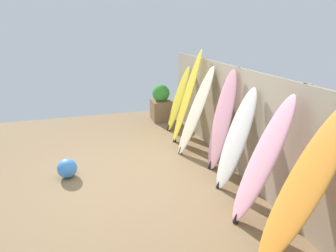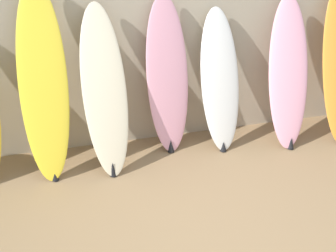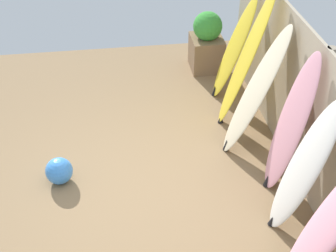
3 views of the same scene
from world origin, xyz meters
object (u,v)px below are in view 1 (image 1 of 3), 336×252
Objects in this scene: surfboard_yellow_1 at (187,98)px; surfboard_orange_6 at (301,190)px; surfboard_pink_3 at (221,123)px; surfboard_pink_5 at (261,163)px; planter_box at (161,103)px; surfboard_white_4 at (235,141)px; beach_ball at (67,168)px; surfboard_yellow_0 at (178,100)px; surfboard_cream_2 at (195,112)px.

surfboard_orange_6 is at bearing -0.57° from surfboard_yellow_1.
surfboard_yellow_1 is 1.12× the size of surfboard_orange_6.
surfboard_pink_3 is (1.34, 0.14, -0.12)m from surfboard_yellow_1.
surfboard_pink_5 is at bearing 179.13° from surfboard_orange_6.
surfboard_white_4 is at bearing 3.80° from planter_box.
surfboard_orange_6 reaches higher than planter_box.
surfboard_orange_6 reaches higher than beach_ball.
surfboard_yellow_0 is 0.95m from planter_box.
surfboard_cream_2 is 1.02× the size of surfboard_pink_5.
surfboard_cream_2 reaches higher than surfboard_yellow_0.
surfboard_pink_5 is (1.39, -0.17, -0.03)m from surfboard_pink_3.
beach_ball is (2.49, -2.31, -0.30)m from planter_box.
surfboard_white_4 is 1.47m from surfboard_orange_6.
surfboard_white_4 is at bearing 2.36° from surfboard_yellow_1.
surfboard_white_4 is at bearing -6.13° from surfboard_pink_3.
surfboard_yellow_0 is 0.92× the size of surfboard_pink_5.
surfboard_yellow_1 is 1.68m from planter_box.
surfboard_orange_6 is (0.67, -0.01, 0.04)m from surfboard_pink_5.
surfboard_pink_5 is (2.73, -0.02, -0.15)m from surfboard_yellow_1.
surfboard_pink_5 is at bearing -7.44° from surfboard_white_4.
surfboard_orange_6 is (2.06, -0.18, 0.01)m from surfboard_pink_3.
surfboard_pink_3 is (0.73, 0.18, 0.02)m from surfboard_cream_2.
surfboard_cream_2 reaches higher than surfboard_pink_5.
surfboard_cream_2 is at bearing 97.02° from beach_ball.
surfboard_yellow_1 reaches higher than surfboard_orange_6.
surfboard_yellow_1 is 1.15× the size of surfboard_cream_2.
surfboard_yellow_0 is 1.58× the size of planter_box.
surfboard_orange_6 is at bearing -4.94° from surfboard_pink_3.
surfboard_yellow_0 is at bearing 176.44° from surfboard_yellow_1.
surfboard_orange_6 is (1.46, -0.11, 0.09)m from surfboard_white_4.
surfboard_pink_3 is 0.99× the size of surfboard_orange_6.
surfboard_pink_3 is (2.05, 0.10, 0.10)m from surfboard_yellow_0.
surfboard_orange_6 reaches higher than surfboard_pink_5.
surfboard_pink_3 is at bearing 2.80° from surfboard_yellow_0.
surfboard_yellow_1 is 0.63m from surfboard_cream_2.
surfboard_pink_5 is (0.79, -0.10, 0.05)m from surfboard_white_4.
surfboard_yellow_0 is at bearing 122.77° from beach_ball.
surfboard_white_4 is 4.90× the size of beach_ball.
surfboard_pink_5 is at bearing 0.45° from surfboard_cream_2.
surfboard_pink_5 is at bearing -6.88° from surfboard_pink_3.
surfboard_cream_2 is (1.32, -0.08, 0.09)m from surfboard_yellow_0.
surfboard_cream_2 is 0.98× the size of surfboard_orange_6.
surfboard_pink_5 is (2.12, 0.02, -0.01)m from surfboard_cream_2.
planter_box reaches higher than beach_ball.
surfboard_cream_2 is (0.61, -0.04, -0.14)m from surfboard_yellow_1.
planter_box is at bearing -178.61° from surfboard_orange_6.
surfboard_yellow_0 is at bearing -177.20° from surfboard_pink_3.
surfboard_yellow_1 is at bearing 179.50° from surfboard_pink_5.
surfboard_yellow_1 is 2.02× the size of planter_box.
surfboard_yellow_0 is 0.74m from surfboard_yellow_1.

